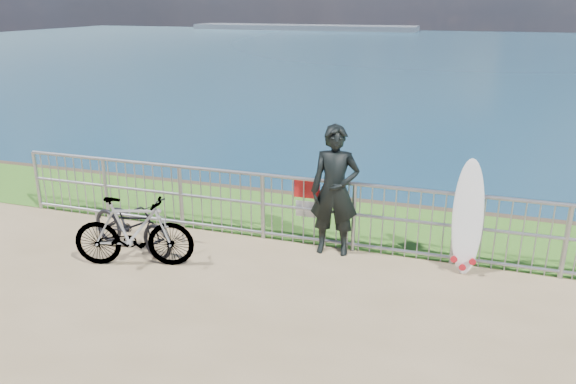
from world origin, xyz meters
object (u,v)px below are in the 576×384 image
(surfer, at_px, (335,191))
(bicycle_near, at_px, (132,224))
(bicycle_far, at_px, (133,232))
(surfboard, at_px, (467,221))

(surfer, height_order, bicycle_near, surfer)
(bicycle_near, bearing_deg, surfer, -57.13)
(surfer, height_order, bicycle_far, surfer)
(surfer, distance_m, surfboard, 1.96)
(bicycle_near, distance_m, bicycle_far, 0.54)
(surfboard, bearing_deg, bicycle_far, -163.68)
(surfer, relative_size, bicycle_near, 1.19)
(surfer, bearing_deg, surfboard, -6.98)
(surfer, height_order, surfboard, surfer)
(surfer, xyz_separation_m, surfboard, (1.94, -0.01, -0.24))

